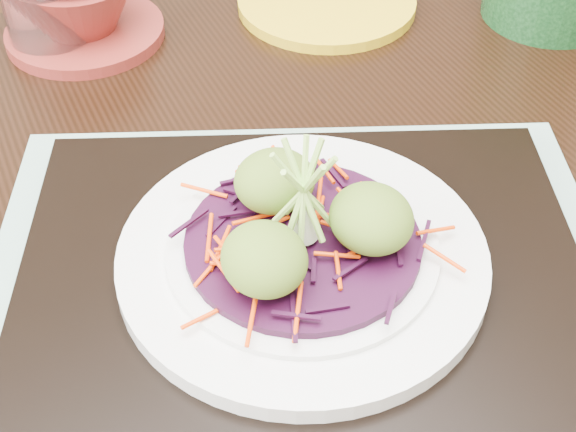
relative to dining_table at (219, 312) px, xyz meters
name	(u,v)px	position (x,y,z in m)	size (l,w,h in m)	color
dining_table	(219,312)	(0.00, 0.00, 0.00)	(1.15, 0.80, 0.70)	black
placemat	(302,282)	(0.03, -0.08, 0.09)	(0.42, 0.33, 0.00)	#85AC9D
serving_tray	(302,272)	(0.03, -0.08, 0.10)	(0.37, 0.27, 0.02)	black
white_plate	(302,255)	(0.03, -0.08, 0.12)	(0.24, 0.24, 0.02)	silver
cabbage_bed	(303,242)	(0.03, -0.08, 0.13)	(0.15, 0.15, 0.01)	black
carrot_julienne	(303,234)	(0.03, -0.08, 0.14)	(0.18, 0.18, 0.01)	#E83A04
guacamole_scoops	(304,218)	(0.03, -0.08, 0.15)	(0.13, 0.12, 0.04)	#577623
scallion_garnish	(304,196)	(0.03, -0.08, 0.17)	(0.05, 0.05, 0.08)	#97CD52
terracotta_bowl_set	(81,11)	(0.00, 0.29, 0.12)	(0.19, 0.19, 0.06)	maroon
yellow_plate	(327,2)	(0.23, 0.24, 0.10)	(0.18, 0.18, 0.01)	gold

